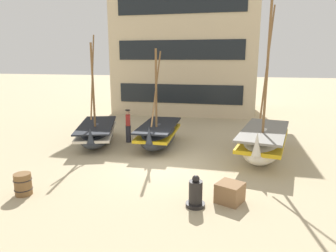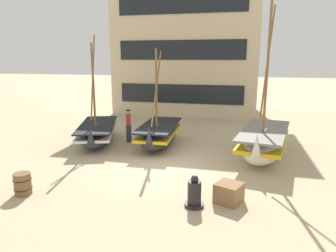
{
  "view_description": "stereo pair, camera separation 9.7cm",
  "coord_description": "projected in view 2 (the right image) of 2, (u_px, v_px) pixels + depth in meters",
  "views": [
    {
      "loc": [
        2.83,
        -11.27,
        4.22
      ],
      "look_at": [
        0.0,
        1.0,
        1.4
      ],
      "focal_mm": 32.59,
      "sensor_mm": 36.0,
      "label": 1
    },
    {
      "loc": [
        2.92,
        -11.24,
        4.22
      ],
      "look_at": [
        0.0,
        1.0,
        1.4
      ],
      "focal_mm": 32.59,
      "sensor_mm": 36.0,
      "label": 2
    }
  ],
  "objects": [
    {
      "name": "wooden_barrel",
      "position": [
        23.0,
        184.0,
        9.58
      ],
      "size": [
        0.56,
        0.56,
        0.7
      ],
      "color": "brown",
      "rests_on": "ground"
    },
    {
      "name": "ground_plane",
      "position": [
        162.0,
        165.0,
        12.26
      ],
      "size": [
        120.0,
        120.0,
        0.0
      ],
      "primitive_type": "plane",
      "color": "tan"
    },
    {
      "name": "harbor_building_main",
      "position": [
        188.0,
        51.0,
        24.18
      ],
      "size": [
        11.06,
        6.42,
        9.51
      ],
      "color": "beige",
      "rests_on": "ground"
    },
    {
      "name": "fishing_boat_near_left",
      "position": [
        159.0,
        134.0,
        14.78
      ],
      "size": [
        1.74,
        4.1,
        4.63
      ],
      "color": "#2D333D",
      "rests_on": "ground"
    },
    {
      "name": "fishing_boat_centre_large",
      "position": [
        264.0,
        142.0,
        13.01
      ],
      "size": [
        2.57,
        4.92,
        6.49
      ],
      "color": "silver",
      "rests_on": "ground"
    },
    {
      "name": "capstan_winch",
      "position": [
        194.0,
        194.0,
        8.79
      ],
      "size": [
        0.57,
        0.57,
        0.96
      ],
      "color": "black",
      "rests_on": "ground"
    },
    {
      "name": "cargo_crate",
      "position": [
        229.0,
        193.0,
        9.07
      ],
      "size": [
        0.93,
        0.93,
        0.59
      ],
      "primitive_type": "cube",
      "rotation": [
        0.0,
        0.0,
        1.16
      ],
      "color": "olive",
      "rests_on": "ground"
    },
    {
      "name": "fisherman_by_hull",
      "position": [
        129.0,
        126.0,
        15.46
      ],
      "size": [
        0.32,
        0.41,
        1.68
      ],
      "color": "#33333D",
      "rests_on": "ground"
    },
    {
      "name": "fishing_boat_far_right",
      "position": [
        97.0,
        132.0,
        15.31
      ],
      "size": [
        2.9,
        4.65,
        5.32
      ],
      "color": "#2D333D",
      "rests_on": "ground"
    }
  ]
}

